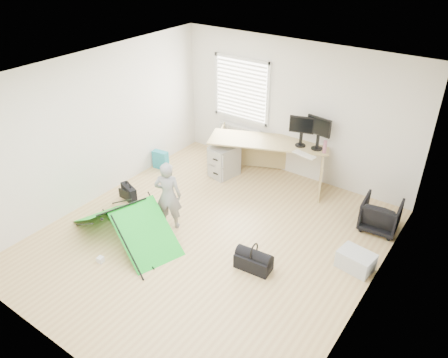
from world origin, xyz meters
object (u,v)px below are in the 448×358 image
Objects in this scene: filing_cabinet at (224,161)px; person at (168,196)px; desk at (268,159)px; storage_crate at (356,261)px; laptop_bag at (129,193)px; monitor_right at (318,138)px; thermos at (325,147)px; kite at (124,222)px; duffel_bag at (253,262)px; monitor_left at (301,135)px; office_chair at (380,215)px.

filing_cabinet is 2.00m from person.
desk is 4.58× the size of storage_crate.
laptop_bag is at bearing -171.13° from storage_crate.
monitor_right is 0.22m from thermos.
person is 2.93× the size of laptop_bag.
thermos is 0.20× the size of person.
thermos is at bearing -149.52° from person.
kite reaches higher than duffel_bag.
thermos is 2.78m from duffel_bag.
duffel_bag is (2.86, -0.24, -0.04)m from laptop_bag.
desk reaches higher than storage_crate.
monitor_left is at bearing -140.71° from person.
duffel_bag is (0.14, -2.66, -0.80)m from thermos.
kite is at bearing -128.32° from desk.
desk is 5.04× the size of monitor_left.
desk is at bearing 146.72° from storage_crate.
monitor_left is 3.40m from laptop_bag.
storage_crate is at bearing -52.09° from thermos.
kite is (-0.87, -3.09, -0.09)m from desk.
office_chair is 1.19m from storage_crate.
monitor_left reaches higher than laptop_bag.
thermos is (1.10, 0.15, 0.52)m from desk.
desk is 2.49m from office_chair.
person is at bearing 172.34° from duffel_bag.
filing_cabinet is 1.93m from monitor_right.
thermos is (1.84, 0.61, 0.59)m from filing_cabinet.
filing_cabinet reaches higher than duffel_bag.
kite is at bearing 33.74° from office_chair.
storage_crate is at bearing 42.31° from kite.
filing_cabinet is at bearing 105.92° from kite.
laptop_bag is at bearing 19.25° from office_chair.
person is at bearing -123.83° from desk.
kite is (-3.31, -2.64, 0.02)m from office_chair.
storage_crate is at bearing 167.12° from person.
desk is 1.22m from thermos.
person is 2.40× the size of storage_crate.
office_chair is at bearing 57.34° from kite.
desk is at bearing -129.21° from person.
filing_cabinet is 1.55× the size of laptop_bag.
thermos is (0.18, -0.07, -0.11)m from monitor_right.
monitor_left is 0.24× the size of kite.
laptop_bag is at bearing -103.51° from filing_cabinet.
kite is (-0.39, -0.66, -0.31)m from person.
monitor_right is 0.81× the size of office_chair.
person is (-2.92, -1.98, 0.33)m from office_chair.
monitor_left is 0.32m from monitor_right.
duffel_bag is (-1.24, -0.88, -0.02)m from storage_crate.
desk is at bearing 93.04° from kite.
monitor_right reaches higher than monitor_left.
monitor_left is at bearing -7.91° from desk.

